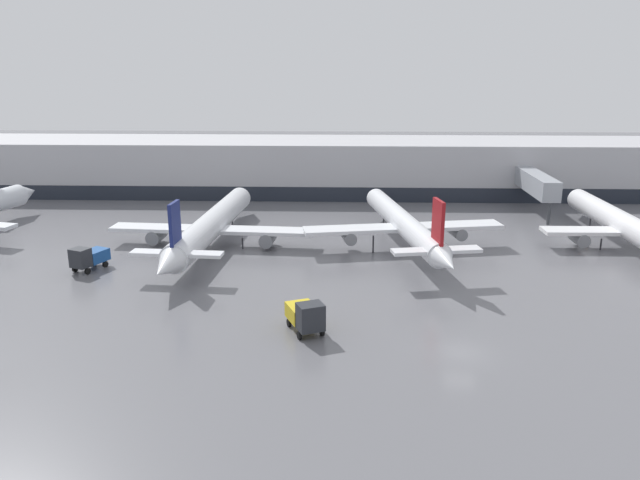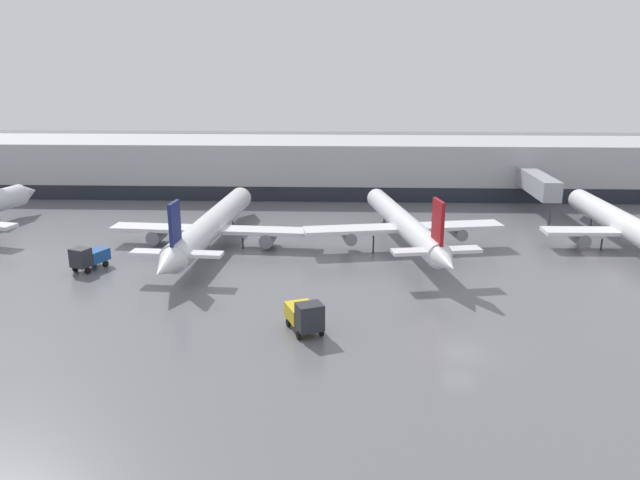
# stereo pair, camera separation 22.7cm
# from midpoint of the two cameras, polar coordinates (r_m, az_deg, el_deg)

# --- Properties ---
(ground_plane) EXTENTS (320.00, 320.00, 0.00)m
(ground_plane) POSITION_cam_midpoint_polar(r_m,az_deg,el_deg) (50.59, 12.62, -9.99)
(ground_plane) COLOR slate
(terminal_building) EXTENTS (160.00, 30.29, 9.00)m
(terminal_building) POSITION_cam_midpoint_polar(r_m,az_deg,el_deg) (108.40, 6.98, 6.67)
(terminal_building) COLOR #B2B2B7
(terminal_building) RESTS_ON ground_plane
(parked_jet_0) EXTENTS (25.11, 37.88, 8.38)m
(parked_jet_0) POSITION_cam_midpoint_polar(r_m,az_deg,el_deg) (77.13, -10.00, 1.33)
(parked_jet_0) COLOR silver
(parked_jet_0) RESTS_ON ground_plane
(parked_jet_1) EXTENTS (20.09, 37.62, 9.48)m
(parked_jet_1) POSITION_cam_midpoint_polar(r_m,az_deg,el_deg) (83.58, 26.21, 1.07)
(parked_jet_1) COLOR white
(parked_jet_1) RESTS_ON ground_plane
(parked_jet_4) EXTENTS (24.19, 34.63, 8.74)m
(parked_jet_4) POSITION_cam_midpoint_polar(r_m,az_deg,el_deg) (74.95, 7.61, 1.44)
(parked_jet_4) COLOR silver
(parked_jet_4) RESTS_ON ground_plane
(service_truck_0) EXTENTS (3.40, 4.62, 2.73)m
(service_truck_0) POSITION_cam_midpoint_polar(r_m,az_deg,el_deg) (72.05, -20.50, -1.46)
(service_truck_0) COLOR #19478C
(service_truck_0) RESTS_ON ground_plane
(service_truck_1) EXTENTS (3.66, 4.87, 2.92)m
(service_truck_1) POSITION_cam_midpoint_polar(r_m,az_deg,el_deg) (52.25, -1.42, -6.87)
(service_truck_1) COLOR gold
(service_truck_1) RESTS_ON ground_plane
(traffic_cone_2) EXTENTS (0.49, 0.49, 0.78)m
(traffic_cone_2) POSITION_cam_midpoint_polar(r_m,az_deg,el_deg) (84.13, 23.18, -0.10)
(traffic_cone_2) COLOR orange
(traffic_cone_2) RESTS_ON ground_plane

